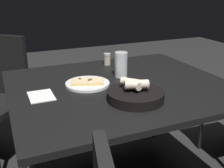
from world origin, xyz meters
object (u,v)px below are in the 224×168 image
beer_glass (121,66)px  bread_basket (135,94)px  pepper_shaker (107,60)px  pizza_plate (88,83)px  dining_table (120,93)px

beer_glass → bread_basket: bearing=166.1°
beer_glass → pepper_shaker: beer_glass is taller
pepper_shaker → pizza_plate: bearing=142.4°
beer_glass → dining_table: bearing=152.8°
pizza_plate → beer_glass: size_ratio=1.63×
pepper_shaker → beer_glass: bearing=175.5°
dining_table → pepper_shaker: (0.39, -0.08, 0.09)m
bread_basket → pizza_plate: bearing=27.2°
pizza_plate → pepper_shaker: (0.33, -0.25, 0.02)m
dining_table → bread_basket: bearing=173.6°
pepper_shaker → bread_basket: bearing=170.1°
pizza_plate → dining_table: bearing=-107.9°
pizza_plate → bread_basket: size_ratio=0.89×
dining_table → pizza_plate: 0.19m
dining_table → beer_glass: (0.12, -0.06, 0.12)m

